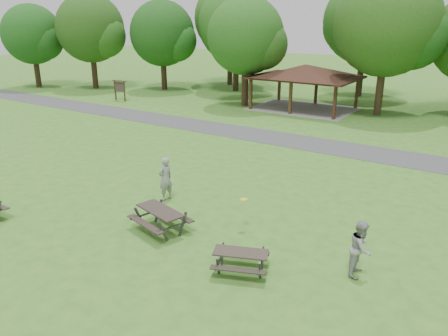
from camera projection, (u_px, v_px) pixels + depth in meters
ground at (145, 224)px, 16.70m from camera, size 160.00×160.00×0.00m
asphalt_path at (297, 141)px, 27.74m from camera, size 120.00×3.20×0.02m
pavilion at (305, 73)px, 36.71m from camera, size 8.60×7.01×3.76m
notice_board at (119, 87)px, 40.88m from camera, size 1.60×0.30×1.88m
tree_row_a at (91, 30)px, 46.59m from camera, size 7.56×7.20×9.97m
tree_row_b at (163, 35)px, 45.86m from camera, size 7.14×6.80×9.28m
tree_row_c at (237, 27)px, 44.69m from camera, size 8.19×7.80×10.67m
tree_row_d at (247, 38)px, 37.22m from camera, size 6.93×6.60×9.27m
tree_row_e at (388, 27)px, 33.12m from camera, size 8.40×8.00×11.02m
tree_deep_a at (231, 20)px, 48.81m from camera, size 8.40×8.00×11.38m
tree_deep_b at (367, 24)px, 41.48m from camera, size 8.40×8.00×11.13m
tree_flank_left at (33, 36)px, 47.56m from camera, size 6.72×6.40×8.93m
picnic_table_middle at (160, 215)px, 15.97m from camera, size 2.36×2.08×0.88m
picnic_table_far at (241, 257)px, 13.39m from camera, size 2.05×1.87×0.73m
frisbee_in_flight at (244, 199)px, 15.89m from camera, size 0.33×0.33×0.02m
frisbee_thrower at (165, 179)px, 18.64m from camera, size 0.58×0.77×1.91m
frisbee_catcher at (361, 248)px, 13.17m from camera, size 0.72×0.90×1.77m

